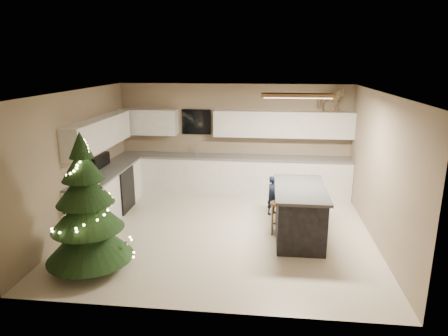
{
  "coord_description": "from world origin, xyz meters",
  "views": [
    {
      "loc": [
        0.81,
        -6.92,
        3.14
      ],
      "look_at": [
        0.0,
        0.35,
        1.15
      ],
      "focal_mm": 32.0,
      "sensor_mm": 36.0,
      "label": 1
    }
  ],
  "objects_px": {
    "island": "(299,212)",
    "christmas_tree": "(87,215)",
    "toddler": "(273,195)",
    "rocking_horse": "(330,100)",
    "bar_stool": "(279,210)"
  },
  "relations": [
    {
      "from": "rocking_horse",
      "to": "toddler",
      "type": "bearing_deg",
      "value": 153.28
    },
    {
      "from": "island",
      "to": "christmas_tree",
      "type": "bearing_deg",
      "value": -155.15
    },
    {
      "from": "bar_stool",
      "to": "christmas_tree",
      "type": "bearing_deg",
      "value": -150.37
    },
    {
      "from": "bar_stool",
      "to": "toddler",
      "type": "xyz_separation_m",
      "value": [
        -0.1,
        0.95,
        -0.04
      ]
    },
    {
      "from": "island",
      "to": "christmas_tree",
      "type": "xyz_separation_m",
      "value": [
        -3.26,
        -1.51,
        0.41
      ]
    },
    {
      "from": "island",
      "to": "rocking_horse",
      "type": "height_order",
      "value": "rocking_horse"
    },
    {
      "from": "christmas_tree",
      "to": "toddler",
      "type": "distance_m",
      "value": 3.85
    },
    {
      "from": "bar_stool",
      "to": "rocking_horse",
      "type": "distance_m",
      "value": 3.12
    },
    {
      "from": "toddler",
      "to": "rocking_horse",
      "type": "distance_m",
      "value": 2.59
    },
    {
      "from": "island",
      "to": "christmas_tree",
      "type": "distance_m",
      "value": 3.62
    },
    {
      "from": "bar_stool",
      "to": "toddler",
      "type": "distance_m",
      "value": 0.96
    },
    {
      "from": "bar_stool",
      "to": "rocking_horse",
      "type": "xyz_separation_m",
      "value": [
        1.13,
        2.28,
        1.82
      ]
    },
    {
      "from": "rocking_horse",
      "to": "bar_stool",
      "type": "bearing_deg",
      "value": 169.83
    },
    {
      "from": "island",
      "to": "toddler",
      "type": "xyz_separation_m",
      "value": [
        -0.46,
        1.09,
        -0.07
      ]
    },
    {
      "from": "island",
      "to": "christmas_tree",
      "type": "relative_size",
      "value": 0.79
    }
  ]
}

